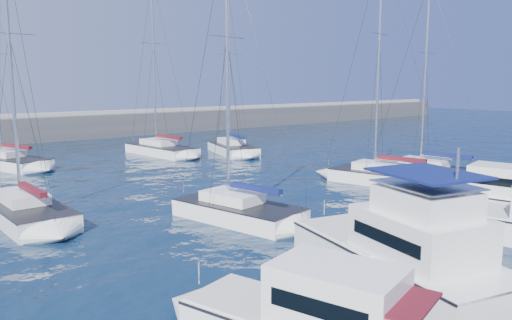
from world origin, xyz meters
TOP-DOWN VIEW (x-y plane):
  - ground at (0.00, 0.00)m, footprint 220.00×220.00m
  - breakwater at (0.00, 52.00)m, footprint 160.00×6.00m
  - motor_yacht_port_inner at (-4.70, -4.46)m, footprint 5.81×9.92m
  - motor_yacht_stbd_outer at (7.33, -1.58)m, footprint 4.20×7.17m
  - sailboat_mid_a at (-13.68, 13.03)m, footprint 3.40×8.24m
  - sailboat_mid_b at (-4.72, 6.04)m, footprint 4.53×7.71m
  - sailboat_mid_d at (9.49, 7.34)m, footprint 4.97×8.28m
  - sailboat_mid_e at (13.78, 6.31)m, footprint 4.30×8.36m
  - sailboat_back_a at (-10.46, 32.07)m, footprint 5.76×9.30m
  - sailboat_back_b at (3.69, 30.74)m, footprint 4.21×9.22m
  - sailboat_back_c at (9.86, 26.83)m, footprint 5.17×8.54m

SIDE VIEW (x-z plane):
  - ground at x=0.00m, z-range 0.00..0.00m
  - sailboat_back_a at x=-10.46m, z-range -7.31..8.37m
  - sailboat_mid_e at x=13.78m, z-range -7.13..8.19m
  - sailboat_mid_a at x=-13.68m, z-range -7.39..8.47m
  - sailboat_mid_b at x=-4.72m, z-range -7.23..8.32m
  - sailboat_back_c at x=9.86m, z-range -7.65..8.74m
  - sailboat_back_b at x=3.69m, z-range -8.49..9.60m
  - sailboat_mid_d at x=9.49m, z-range -8.10..9.21m
  - motor_yacht_stbd_outer at x=7.33m, z-range -0.66..2.54m
  - breakwater at x=0.00m, z-range -1.17..3.28m
  - motor_yacht_port_inner at x=-4.70m, z-range -1.21..3.48m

